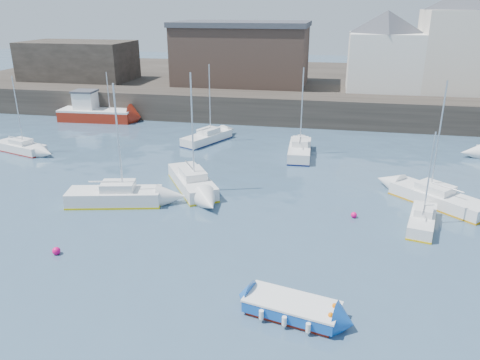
% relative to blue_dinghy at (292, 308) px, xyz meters
% --- Properties ---
extents(water, '(220.00, 220.00, 0.00)m').
position_rel_blue_dinghy_xyz_m(water, '(-4.58, -0.32, -0.42)').
color(water, '#2D4760').
rests_on(water, ground).
extents(quay_wall, '(90.00, 5.00, 3.00)m').
position_rel_blue_dinghy_xyz_m(quay_wall, '(-4.58, 34.68, 1.08)').
color(quay_wall, '#28231E').
rests_on(quay_wall, ground).
extents(land_strip, '(90.00, 32.00, 2.80)m').
position_rel_blue_dinghy_xyz_m(land_strip, '(-4.58, 52.68, 0.98)').
color(land_strip, '#28231E').
rests_on(land_strip, ground).
extents(bldg_east_a, '(13.36, 13.36, 11.80)m').
position_rel_blue_dinghy_xyz_m(bldg_east_a, '(15.42, 41.68, 8.39)').
color(bldg_east_a, beige).
rests_on(bldg_east_a, land_strip).
extents(bldg_east_d, '(11.14, 11.14, 8.95)m').
position_rel_blue_dinghy_xyz_m(bldg_east_d, '(6.42, 41.18, 6.94)').
color(bldg_east_d, white).
rests_on(bldg_east_d, land_strip).
extents(warehouse, '(16.40, 10.40, 7.60)m').
position_rel_blue_dinghy_xyz_m(warehouse, '(-10.58, 42.68, 6.20)').
color(warehouse, '#3D2D26').
rests_on(warehouse, land_strip).
extents(bldg_west, '(14.00, 8.00, 5.00)m').
position_rel_blue_dinghy_xyz_m(bldg_west, '(-32.58, 41.68, 4.88)').
color(bldg_west, '#353028').
rests_on(bldg_west, land_strip).
extents(blue_dinghy, '(4.25, 2.56, 0.76)m').
position_rel_blue_dinghy_xyz_m(blue_dinghy, '(0.00, 0.00, 0.00)').
color(blue_dinghy, maroon).
rests_on(blue_dinghy, ground).
extents(fishing_boat, '(8.38, 3.58, 5.44)m').
position_rel_blue_dinghy_xyz_m(fishing_boat, '(-25.26, 31.16, 0.63)').
color(fishing_boat, maroon).
rests_on(fishing_boat, ground).
extents(sailboat_a, '(6.37, 3.27, 7.92)m').
position_rel_blue_dinghy_xyz_m(sailboat_a, '(-12.54, 9.56, 0.14)').
color(sailboat_a, white).
rests_on(sailboat_a, ground).
extents(sailboat_b, '(5.15, 6.53, 8.26)m').
position_rel_blue_dinghy_xyz_m(sailboat_b, '(-8.39, 13.26, 0.12)').
color(sailboat_b, white).
rests_on(sailboat_b, ground).
extents(sailboat_c, '(2.32, 4.52, 5.69)m').
position_rel_blue_dinghy_xyz_m(sailboat_c, '(6.75, 10.05, 0.01)').
color(sailboat_c, white).
rests_on(sailboat_c, ground).
extents(sailboat_d, '(6.03, 5.71, 8.04)m').
position_rel_blue_dinghy_xyz_m(sailboat_d, '(8.25, 13.65, 0.07)').
color(sailboat_d, white).
rests_on(sailboat_d, ground).
extents(sailboat_e, '(5.50, 3.19, 6.74)m').
position_rel_blue_dinghy_xyz_m(sailboat_e, '(-26.01, 18.73, 0.02)').
color(sailboat_e, white).
rests_on(sailboat_e, ground).
extents(sailboat_f, '(2.07, 5.82, 7.47)m').
position_rel_blue_dinghy_xyz_m(sailboat_f, '(-1.49, 22.51, 0.11)').
color(sailboat_f, white).
rests_on(sailboat_f, ground).
extents(sailboat_h, '(4.05, 5.86, 7.25)m').
position_rel_blue_dinghy_xyz_m(sailboat_h, '(-10.49, 25.04, 0.05)').
color(sailboat_h, white).
rests_on(sailboat_h, ground).
extents(buoy_near, '(0.42, 0.42, 0.42)m').
position_rel_blue_dinghy_xyz_m(buoy_near, '(-12.67, 2.77, -0.42)').
color(buoy_near, '#EA0767').
rests_on(buoy_near, ground).
extents(buoy_mid, '(0.38, 0.38, 0.38)m').
position_rel_blue_dinghy_xyz_m(buoy_mid, '(2.83, 10.52, -0.42)').
color(buoy_mid, '#EA0767').
rests_on(buoy_mid, ground).
extents(buoy_far, '(0.38, 0.38, 0.38)m').
position_rel_blue_dinghy_xyz_m(buoy_far, '(-9.86, 14.26, -0.42)').
color(buoy_far, '#EA0767').
rests_on(buoy_far, ground).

